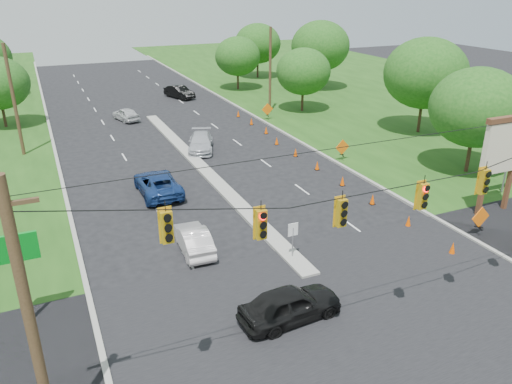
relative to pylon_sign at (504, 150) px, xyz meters
name	(u,v)px	position (x,y,z in m)	size (l,w,h in m)	color
ground	(359,326)	(-14.31, -6.20, -4.00)	(160.00, 160.00, 0.00)	black
grass_right	(496,128)	(15.69, 13.80, -4.00)	(40.00, 160.00, 0.06)	#1E4714
cross_street	(359,326)	(-14.31, -6.20, -4.00)	(160.00, 14.00, 0.02)	black
curb_left	(55,151)	(-24.41, 23.80, -4.00)	(0.25, 110.00, 0.16)	gray
curb_right	(270,125)	(-4.21, 23.80, -4.00)	(0.25, 110.00, 0.16)	gray
median	(202,168)	(-14.31, 14.80, -4.00)	(1.00, 34.00, 0.18)	gray
median_sign	(293,234)	(-14.31, -0.20, -2.54)	(0.55, 0.06, 2.05)	gray
signal_span	(385,230)	(-14.37, -7.20, 0.97)	(25.60, 0.32, 9.00)	#422D1C
utility_pole_far_left	(14,101)	(-26.81, 23.80, 0.50)	(0.28, 0.28, 9.00)	#422D1C
utility_pole_far_right	(270,71)	(-1.81, 28.80, 0.50)	(0.28, 0.28, 9.00)	#422D1C
pylon_sign	(504,150)	(0.00, 0.00, 0.00)	(5.90, 2.30, 6.12)	#59331E
cone_0	(453,248)	(-6.36, -3.20, -3.65)	(0.32, 0.32, 0.70)	#F04D00
cone_1	(409,221)	(-6.36, 0.30, -3.65)	(0.32, 0.32, 0.70)	#F04D00
cone_2	(373,199)	(-6.36, 3.80, -3.65)	(0.32, 0.32, 0.70)	#F04D00
cone_3	(343,181)	(-6.36, 7.30, -3.65)	(0.32, 0.32, 0.70)	#F04D00
cone_4	(317,165)	(-6.36, 10.80, -3.65)	(0.32, 0.32, 0.70)	#F04D00
cone_5	(296,152)	(-6.36, 14.30, -3.65)	(0.32, 0.32, 0.70)	#F04D00
cone_6	(277,141)	(-6.36, 17.80, -3.65)	(0.32, 0.32, 0.70)	#F04D00
cone_7	(266,130)	(-5.76, 21.30, -3.65)	(0.32, 0.32, 0.70)	#F04D00
cone_8	(251,121)	(-5.76, 24.80, -3.65)	(0.32, 0.32, 0.70)	#F04D00
cone_9	(238,114)	(-5.76, 28.30, -3.65)	(0.32, 0.32, 0.70)	#F04D00
work_sign_0	(480,218)	(-3.51, -2.20, -2.91)	(1.27, 0.58, 1.37)	black
work_sign_1	(342,148)	(-3.51, 11.80, -2.91)	(1.27, 0.58, 1.37)	black
work_sign_2	(267,110)	(-3.51, 25.80, -2.91)	(1.27, 0.58, 1.37)	black
tree_7	(477,107)	(3.69, 5.80, 0.96)	(6.72, 6.72, 7.84)	black
tree_8	(425,73)	(7.69, 15.80, 1.58)	(7.56, 7.56, 8.82)	black
tree_9	(303,72)	(1.69, 27.80, 0.34)	(5.88, 5.88, 6.86)	black
tree_10	(320,46)	(9.69, 37.80, 1.58)	(7.56, 7.56, 8.82)	black
tree_11	(258,43)	(5.69, 48.80, 0.96)	(6.72, 6.72, 7.84)	black
tree_12	(238,56)	(-0.31, 41.80, 0.34)	(5.88, 5.88, 6.86)	black
black_sedan	(290,304)	(-16.76, -4.63, -3.23)	(1.81, 4.51, 1.54)	black
white_sedan	(193,239)	(-18.71, 2.72, -3.33)	(1.43, 4.09, 1.35)	silver
blue_pickup	(158,183)	(-18.59, 11.12, -3.25)	(2.50, 5.41, 1.50)	navy
silver_car_far	(201,142)	(-12.97, 19.01, -3.29)	(1.99, 4.89, 1.42)	#B9BBC1
silver_car_oncoming	(126,114)	(-16.96, 31.60, -3.33)	(1.58, 3.92, 1.34)	silver
dark_car_receding	(179,92)	(-8.91, 39.86, -3.24)	(1.61, 4.62, 1.52)	black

